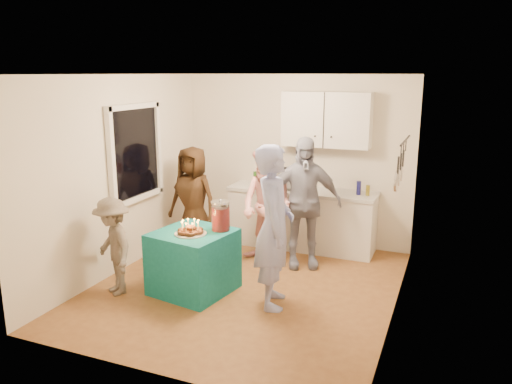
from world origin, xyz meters
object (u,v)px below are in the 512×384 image
at_px(man_birthday, 274,227).
at_px(woman_back_center, 267,207).
at_px(counter, 301,220).
at_px(microwave, 289,179).
at_px(punch_jar, 221,217).
at_px(child_near_left, 113,246).
at_px(woman_back_left, 193,199).
at_px(party_table, 193,262).
at_px(woman_back_right, 302,203).

xyz_separation_m(man_birthday, woman_back_center, (-0.53, 1.16, -0.12)).
relative_size(counter, microwave, 4.26).
bearing_deg(man_birthday, punch_jar, 59.62).
bearing_deg(man_birthday, child_near_left, 84.84).
height_order(woman_back_left, child_near_left, woman_back_left).
distance_m(party_table, woman_back_right, 1.70).
height_order(woman_back_center, child_near_left, woman_back_center).
xyz_separation_m(microwave, man_birthday, (0.49, -1.99, -0.12)).
relative_size(punch_jar, man_birthday, 0.18).
height_order(woman_back_left, woman_back_center, woman_back_center).
relative_size(woman_back_left, child_near_left, 1.32).
distance_m(counter, man_birthday, 2.08).
bearing_deg(woman_back_left, man_birthday, -31.12).
bearing_deg(microwave, party_table, -100.75).
xyz_separation_m(counter, woman_back_left, (-1.47, -0.72, 0.36)).
relative_size(woman_back_right, child_near_left, 1.51).
bearing_deg(microwave, woman_back_right, -55.14).
height_order(punch_jar, woman_back_center, woman_back_center).
xyz_separation_m(punch_jar, woman_back_right, (0.69, 1.10, -0.03)).
distance_m(punch_jar, child_near_left, 1.33).
height_order(man_birthday, woman_back_right, man_birthday).
bearing_deg(punch_jar, woman_back_right, 57.93).
distance_m(counter, microwave, 0.66).
bearing_deg(woman_back_center, woman_back_left, -166.51).
distance_m(party_table, child_near_left, 0.97).
height_order(counter, microwave, microwave).
bearing_deg(party_table, microwave, 75.10).
distance_m(microwave, party_table, 2.20).
height_order(counter, punch_jar, punch_jar).
distance_m(woman_back_right, child_near_left, 2.52).
distance_m(punch_jar, woman_back_center, 1.03).
bearing_deg(man_birthday, counter, -10.51).
bearing_deg(microwave, child_near_left, -115.58).
xyz_separation_m(microwave, woman_back_left, (-1.26, -0.72, -0.27)).
bearing_deg(woman_back_right, party_table, -150.11).
relative_size(man_birthday, woman_back_center, 1.14).
distance_m(counter, woman_back_center, 0.95).
relative_size(woman_back_left, woman_back_right, 0.87).
relative_size(microwave, man_birthday, 0.28).
bearing_deg(woman_back_left, microwave, 34.80).
height_order(punch_jar, woman_back_right, woman_back_right).
bearing_deg(child_near_left, woman_back_right, 76.35).
height_order(man_birthday, child_near_left, man_birthday).
bearing_deg(punch_jar, microwave, 82.13).
bearing_deg(party_table, man_birthday, 1.89).
bearing_deg(child_near_left, microwave, 93.66).
relative_size(counter, man_birthday, 1.18).
height_order(punch_jar, child_near_left, child_near_left).
height_order(punch_jar, woman_back_left, woman_back_left).
relative_size(microwave, party_table, 0.61).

